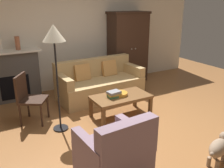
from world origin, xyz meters
TOP-DOWN VIEW (x-y plane):
  - ground_plane at (0.00, 0.00)m, footprint 9.60×9.60m
  - back_wall at (0.00, 2.55)m, footprint 7.20×0.10m
  - fireplace at (-1.55, 2.30)m, footprint 1.26×0.48m
  - armoire at (1.40, 2.22)m, footprint 1.06×0.57m
  - couch at (0.17, 1.50)m, footprint 1.95×0.93m
  - coffee_table at (0.08, 0.40)m, footprint 1.10×0.60m
  - fruit_bowl at (0.07, 0.44)m, footprint 0.31×0.31m
  - book_stack at (-0.07, 0.40)m, footprint 0.27×0.20m
  - mantel_vase_terracotta at (-1.37, 2.28)m, footprint 0.10×0.10m
  - armchair_near_left at (-0.89, -1.03)m, footprint 0.82×0.82m
  - side_chair_wooden at (-1.49, 1.03)m, footprint 0.61×0.61m
  - floor_lamp at (-1.09, 0.49)m, footprint 0.36×0.36m
  - dog at (0.48, -1.49)m, footprint 0.55×0.32m

SIDE VIEW (x-z plane):
  - ground_plane at x=0.00m, z-range 0.00..0.00m
  - dog at x=0.48m, z-range 0.05..0.44m
  - armchair_near_left at x=-0.89m, z-range -0.12..0.76m
  - couch at x=0.17m, z-range -0.11..0.75m
  - coffee_table at x=0.08m, z-range 0.16..0.58m
  - fruit_bowl at x=0.07m, z-range 0.42..0.48m
  - book_stack at x=-0.07m, z-range 0.42..0.54m
  - side_chair_wooden at x=-1.49m, z-range 0.06..0.96m
  - fireplace at x=-1.55m, z-range 0.01..1.13m
  - armoire at x=1.40m, z-range 0.00..1.86m
  - mantel_vase_terracotta at x=-1.37m, z-range 1.12..1.40m
  - back_wall at x=0.00m, z-range 0.00..2.80m
  - floor_lamp at x=-1.09m, z-range 0.66..2.44m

